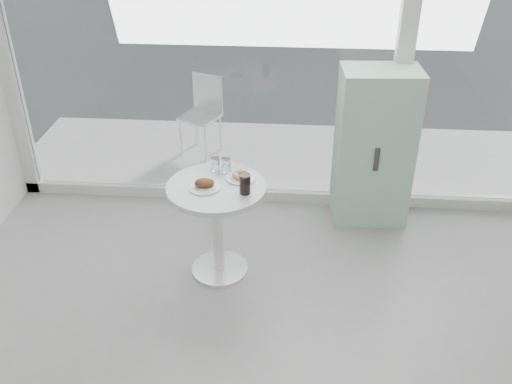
# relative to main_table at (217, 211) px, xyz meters

# --- Properties ---
(room_shell) EXTENTS (6.00, 6.00, 6.00)m
(room_shell) POSITION_rel_main_table_xyz_m (0.50, -2.46, 1.36)
(room_shell) COLOR white
(room_shell) RESTS_ON ground
(storefront) EXTENTS (5.00, 0.14, 3.00)m
(storefront) POSITION_rel_main_table_xyz_m (0.57, 1.10, 1.16)
(storefront) COLOR silver
(storefront) RESTS_ON ground
(main_table) EXTENTS (0.72, 0.72, 0.77)m
(main_table) POSITION_rel_main_table_xyz_m (0.00, 0.00, 0.00)
(main_table) COLOR white
(main_table) RESTS_ON ground
(patio_deck) EXTENTS (5.60, 1.60, 0.05)m
(patio_deck) POSITION_rel_main_table_xyz_m (0.50, 1.90, -0.53)
(patio_deck) COLOR white
(patio_deck) RESTS_ON ground
(mint_cabinet) EXTENTS (0.65, 0.46, 1.36)m
(mint_cabinet) POSITION_rel_main_table_xyz_m (1.21, 0.88, 0.13)
(mint_cabinet) COLOR #9FCAB5
(mint_cabinet) RESTS_ON ground
(patio_chair) EXTENTS (0.46, 0.46, 0.81)m
(patio_chair) POSITION_rel_main_table_xyz_m (-0.41, 1.98, -0.04)
(patio_chair) COLOR white
(patio_chair) RESTS_ON patio_deck
(plate_fritter) EXTENTS (0.23, 0.23, 0.07)m
(plate_fritter) POSITION_rel_main_table_xyz_m (-0.07, -0.04, 0.25)
(plate_fritter) COLOR white
(plate_fritter) RESTS_ON main_table
(plate_donut) EXTENTS (0.22, 0.22, 0.05)m
(plate_donut) POSITION_rel_main_table_xyz_m (0.17, 0.11, 0.24)
(plate_donut) COLOR white
(plate_donut) RESTS_ON main_table
(water_tumbler_a) EXTENTS (0.07, 0.07, 0.11)m
(water_tumbler_a) POSITION_rel_main_table_xyz_m (-0.03, 0.22, 0.27)
(water_tumbler_a) COLOR white
(water_tumbler_a) RESTS_ON main_table
(water_tumbler_b) EXTENTS (0.07, 0.07, 0.11)m
(water_tumbler_b) POSITION_rel_main_table_xyz_m (0.05, 0.20, 0.27)
(water_tumbler_b) COLOR white
(water_tumbler_b) RESTS_ON main_table
(cola_glass) EXTENTS (0.08, 0.08, 0.15)m
(cola_glass) POSITION_rel_main_table_xyz_m (0.22, -0.09, 0.29)
(cola_glass) COLOR white
(cola_glass) RESTS_ON main_table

